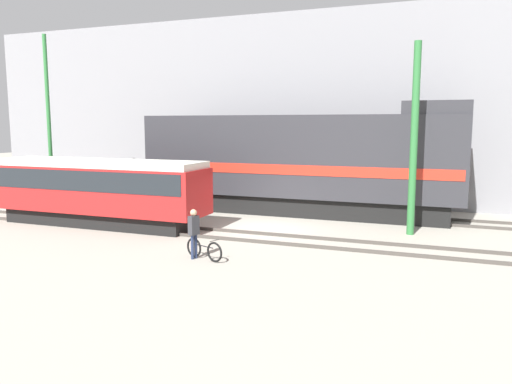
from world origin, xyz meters
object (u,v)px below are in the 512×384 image
Objects in this scene: person at (194,229)px; utility_pole_left at (49,123)px; freight_locomotive at (299,163)px; bicycle at (204,250)px; utility_pole_center at (414,140)px; streetcar at (98,188)px.

person is 14.72m from utility_pole_left.
person is (-0.98, -9.88, -1.62)m from freight_locomotive.
freight_locomotive reaches higher than bicycle.
utility_pole_left is (-13.51, -3.11, 2.07)m from freight_locomotive.
person is 0.22× the size of utility_pole_center.
freight_locomotive is at bearing 86.55° from bicycle.
streetcar is at bearing 153.50° from bicycle.
streetcar is 7.09m from utility_pole_left.
streetcar is 14.28m from utility_pole_center.
person is at bearing -28.37° from utility_pole_left.
person reaches higher than bicycle.
bicycle is at bearing -26.50° from streetcar.
utility_pole_left reaches higher than streetcar.
streetcar is 6.41× the size of bicycle.
utility_pole_left is at bearing 151.00° from streetcar.
utility_pole_left is at bearing 151.63° from person.
utility_pole_left is (-12.54, 6.77, 3.68)m from person.
person is (6.93, -3.66, -0.67)m from streetcar.
streetcar reaches higher than bicycle.
bicycle is at bearing 2.67° from person.
bicycle is 15.23m from utility_pole_left.
utility_pole_center reaches higher than person.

